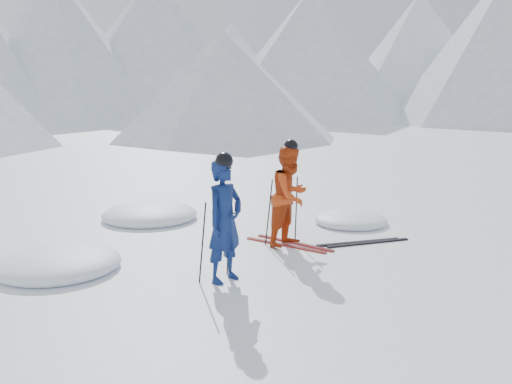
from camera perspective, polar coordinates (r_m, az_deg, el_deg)
ground at (r=10.34m, az=8.86°, el=-5.34°), size 160.00×160.00×0.00m
mountain_range at (r=44.07m, az=-22.88°, el=14.71°), size 106.15×62.94×15.53m
skier_blue at (r=8.00m, az=-3.30°, el=-3.10°), size 0.74×0.56×1.83m
skier_red at (r=9.92m, az=3.63°, el=-0.41°), size 1.03×0.88×1.85m
pole_blue_left at (r=8.03m, az=-5.65°, el=-5.33°), size 0.12×0.09×1.22m
pole_blue_right at (r=8.42m, az=-2.92°, el=-4.56°), size 0.12×0.07×1.22m
pole_red_left at (r=9.96m, az=1.37°, el=-2.16°), size 0.12×0.10×1.23m
pole_red_right at (r=10.29m, az=4.26°, el=-1.78°), size 0.12×0.09×1.23m
ski_worn_left at (r=10.05m, az=3.07°, el=-5.60°), size 0.51×1.67×0.03m
ski_worn_right at (r=10.21m, az=4.06°, el=-5.36°), size 0.40×1.69×0.03m
ski_loose_a at (r=10.41m, az=10.74°, el=-5.20°), size 1.61×0.73×0.03m
ski_loose_b at (r=10.39m, az=11.74°, el=-5.26°), size 1.62×0.68×0.03m
snow_lumps at (r=10.96m, az=-9.88°, el=-4.46°), size 7.75×5.01×0.47m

